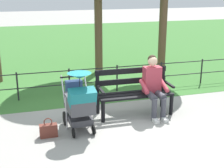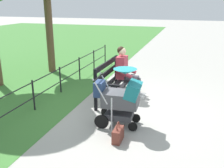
{
  "view_description": "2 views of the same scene",
  "coord_description": "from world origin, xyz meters",
  "px_view_note": "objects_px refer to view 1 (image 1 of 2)",
  "views": [
    {
      "loc": [
        1.77,
        5.95,
        2.66
      ],
      "look_at": [
        0.05,
        0.19,
        0.79
      ],
      "focal_mm": 51.14,
      "sensor_mm": 36.0,
      "label": 1
    },
    {
      "loc": [
        5.21,
        1.62,
        2.34
      ],
      "look_at": [
        0.11,
        0.05,
        0.62
      ],
      "focal_mm": 41.28,
      "sensor_mm": 36.0,
      "label": 2
    }
  ],
  "objects_px": {
    "person_on_bench": "(154,84)",
    "handbag": "(48,130)",
    "park_bench": "(133,90)",
    "stroller": "(79,101)"
  },
  "relations": [
    {
      "from": "park_bench",
      "to": "stroller",
      "type": "distance_m",
      "value": 1.39
    },
    {
      "from": "handbag",
      "to": "stroller",
      "type": "bearing_deg",
      "value": -169.15
    },
    {
      "from": "park_bench",
      "to": "stroller",
      "type": "bearing_deg",
      "value": 22.93
    },
    {
      "from": "person_on_bench",
      "to": "park_bench",
      "type": "bearing_deg",
      "value": -31.31
    },
    {
      "from": "park_bench",
      "to": "person_on_bench",
      "type": "height_order",
      "value": "person_on_bench"
    },
    {
      "from": "stroller",
      "to": "handbag",
      "type": "relative_size",
      "value": 3.11
    },
    {
      "from": "person_on_bench",
      "to": "handbag",
      "type": "xyz_separation_m",
      "value": [
        2.25,
        0.43,
        -0.55
      ]
    },
    {
      "from": "stroller",
      "to": "person_on_bench",
      "type": "bearing_deg",
      "value": -169.07
    },
    {
      "from": "handbag",
      "to": "park_bench",
      "type": "bearing_deg",
      "value": -160.78
    },
    {
      "from": "person_on_bench",
      "to": "handbag",
      "type": "relative_size",
      "value": 3.45
    }
  ]
}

